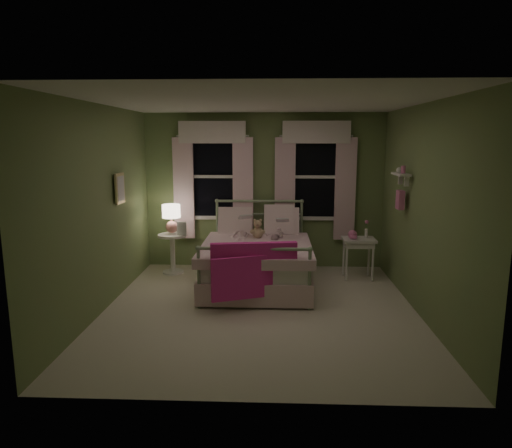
{
  "coord_description": "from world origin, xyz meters",
  "views": [
    {
      "loc": [
        0.18,
        -5.57,
        2.16
      ],
      "look_at": [
        -0.08,
        0.69,
        1.0
      ],
      "focal_mm": 32.0,
      "sensor_mm": 36.0,
      "label": 1
    }
  ],
  "objects_px": {
    "child_left": "(240,216)",
    "child_right": "(276,222)",
    "table_lamp": "(171,216)",
    "nightstand_right": "(359,245)",
    "bed": "(257,261)",
    "nightstand_left": "(172,248)",
    "teddy_bear": "(258,230)"
  },
  "relations": [
    {
      "from": "bed",
      "to": "child_right",
      "type": "height_order",
      "value": "child_right"
    },
    {
      "from": "child_left",
      "to": "table_lamp",
      "type": "xyz_separation_m",
      "value": [
        -1.12,
        0.15,
        -0.02
      ]
    },
    {
      "from": "child_right",
      "to": "nightstand_left",
      "type": "distance_m",
      "value": 1.75
    },
    {
      "from": "teddy_bear",
      "to": "child_right",
      "type": "bearing_deg",
      "value": 29.5
    },
    {
      "from": "child_left",
      "to": "child_right",
      "type": "height_order",
      "value": "child_left"
    },
    {
      "from": "child_right",
      "to": "nightstand_left",
      "type": "height_order",
      "value": "child_right"
    },
    {
      "from": "child_left",
      "to": "table_lamp",
      "type": "bearing_deg",
      "value": -10.26
    },
    {
      "from": "child_left",
      "to": "table_lamp",
      "type": "distance_m",
      "value": 1.13
    },
    {
      "from": "table_lamp",
      "to": "nightstand_right",
      "type": "height_order",
      "value": "table_lamp"
    },
    {
      "from": "teddy_bear",
      "to": "bed",
      "type": "bearing_deg",
      "value": -88.85
    },
    {
      "from": "child_right",
      "to": "nightstand_right",
      "type": "bearing_deg",
      "value": -174.18
    },
    {
      "from": "bed",
      "to": "child_left",
      "type": "height_order",
      "value": "child_left"
    },
    {
      "from": "bed",
      "to": "child_left",
      "type": "xyz_separation_m",
      "value": [
        -0.29,
        0.43,
        0.6
      ]
    },
    {
      "from": "child_left",
      "to": "nightstand_left",
      "type": "bearing_deg",
      "value": -10.26
    },
    {
      "from": "nightstand_left",
      "to": "nightstand_right",
      "type": "distance_m",
      "value": 2.99
    },
    {
      "from": "bed",
      "to": "child_left",
      "type": "distance_m",
      "value": 0.79
    },
    {
      "from": "teddy_bear",
      "to": "nightstand_left",
      "type": "bearing_deg",
      "value": 167.59
    },
    {
      "from": "child_left",
      "to": "teddy_bear",
      "type": "relative_size",
      "value": 2.67
    },
    {
      "from": "bed",
      "to": "nightstand_left",
      "type": "distance_m",
      "value": 1.53
    },
    {
      "from": "table_lamp",
      "to": "nightstand_left",
      "type": "bearing_deg",
      "value": -90.0
    },
    {
      "from": "bed",
      "to": "nightstand_right",
      "type": "xyz_separation_m",
      "value": [
        1.57,
        0.39,
        0.17
      ]
    },
    {
      "from": "child_left",
      "to": "child_right",
      "type": "distance_m",
      "value": 0.57
    },
    {
      "from": "bed",
      "to": "nightstand_left",
      "type": "xyz_separation_m",
      "value": [
        -1.41,
        0.58,
        0.04
      ]
    },
    {
      "from": "teddy_bear",
      "to": "nightstand_left",
      "type": "relative_size",
      "value": 0.47
    },
    {
      "from": "child_left",
      "to": "table_lamp",
      "type": "height_order",
      "value": "child_left"
    },
    {
      "from": "nightstand_right",
      "to": "bed",
      "type": "bearing_deg",
      "value": -165.96
    },
    {
      "from": "bed",
      "to": "table_lamp",
      "type": "relative_size",
      "value": 4.4
    },
    {
      "from": "child_right",
      "to": "teddy_bear",
      "type": "height_order",
      "value": "child_right"
    },
    {
      "from": "child_left",
      "to": "nightstand_right",
      "type": "relative_size",
      "value": 1.28
    },
    {
      "from": "child_right",
      "to": "nightstand_right",
      "type": "xyz_separation_m",
      "value": [
        1.29,
        -0.04,
        -0.34
      ]
    },
    {
      "from": "bed",
      "to": "child_right",
      "type": "distance_m",
      "value": 0.73
    },
    {
      "from": "nightstand_right",
      "to": "child_left",
      "type": "bearing_deg",
      "value": 178.74
    }
  ]
}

